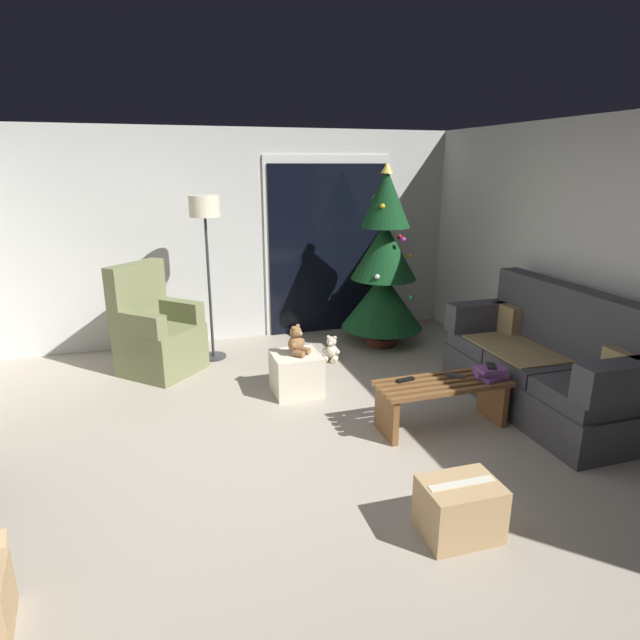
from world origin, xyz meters
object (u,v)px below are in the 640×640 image
object	(u,v)px
christmas_tree	(384,268)
floor_lamp	(205,223)
armchair	(156,334)
cell_phone	(491,366)
teddy_bear_cream_by_tree	(331,350)
couch	(545,365)
book_stack	(491,373)
coffee_table	(442,397)
teddy_bear_chestnut	(297,342)
cardboard_box_taped_mid_floor	(459,509)
remote_black	(405,380)
remote_graphite	(456,376)
ottoman	(296,373)

from	to	relation	value
christmas_tree	floor_lamp	distance (m)	2.07
christmas_tree	armchair	bearing A→B (deg)	-178.19
cell_phone	teddy_bear_cream_by_tree	bearing A→B (deg)	140.20
teddy_bear_cream_by_tree	couch	bearing A→B (deg)	-49.66
couch	floor_lamp	bearing A→B (deg)	141.01
christmas_tree	book_stack	bearing A→B (deg)	-89.52
coffee_table	teddy_bear_chestnut	world-z (taller)	teddy_bear_chestnut
armchair	floor_lamp	size ratio (longest dim) A/B	0.63
christmas_tree	floor_lamp	size ratio (longest dim) A/B	1.18
teddy_bear_cream_by_tree	cardboard_box_taped_mid_floor	xyz separation A→B (m)	(-0.20, -2.93, 0.05)
book_stack	cardboard_box_taped_mid_floor	world-z (taller)	book_stack
remote_black	teddy_bear_chestnut	bearing A→B (deg)	-152.46
book_stack	teddy_bear_cream_by_tree	bearing A→B (deg)	113.15
book_stack	christmas_tree	distance (m)	2.19
coffee_table	book_stack	bearing A→B (deg)	-9.90
coffee_table	armchair	bearing A→B (deg)	137.94
couch	remote_black	distance (m)	1.33
book_stack	cardboard_box_taped_mid_floor	distance (m)	1.52
remote_black	floor_lamp	bearing A→B (deg)	-156.05
book_stack	cardboard_box_taped_mid_floor	xyz separation A→B (m)	(-0.97, -1.13, -0.29)
coffee_table	christmas_tree	bearing A→B (deg)	79.62
remote_black	remote_graphite	xyz separation A→B (m)	(0.44, -0.05, 0.00)
christmas_tree	teddy_bear_chestnut	bearing A→B (deg)	-141.83
armchair	ottoman	xyz separation A→B (m)	(1.24, -0.95, -0.21)
coffee_table	floor_lamp	bearing A→B (deg)	126.09
coffee_table	christmas_tree	xyz separation A→B (m)	(0.38, 2.06, 0.66)
coffee_table	teddy_bear_cream_by_tree	size ratio (longest dim) A/B	3.86
remote_graphite	cardboard_box_taped_mid_floor	xyz separation A→B (m)	(-0.72, -1.25, -0.25)
floor_lamp	ottoman	size ratio (longest dim) A/B	4.05
coffee_table	cardboard_box_taped_mid_floor	xyz separation A→B (m)	(-0.57, -1.20, -0.10)
floor_lamp	book_stack	bearing A→B (deg)	-48.63
cell_phone	floor_lamp	xyz separation A→B (m)	(-2.02, 2.26, 0.99)
couch	book_stack	size ratio (longest dim) A/B	6.87
teddy_bear_chestnut	teddy_bear_cream_by_tree	size ratio (longest dim) A/B	1.00
book_stack	armchair	xyz separation A→B (m)	(-2.59, 2.05, -0.05)
ottoman	teddy_bear_chestnut	size ratio (longest dim) A/B	1.54
book_stack	couch	bearing A→B (deg)	11.40
book_stack	ottoman	world-z (taller)	book_stack
teddy_bear_cream_by_tree	armchair	bearing A→B (deg)	171.99
couch	book_stack	xyz separation A→B (m)	(-0.65, -0.13, 0.06)
remote_black	floor_lamp	world-z (taller)	floor_lamp
couch	remote_graphite	xyz separation A→B (m)	(-0.89, -0.01, 0.02)
floor_lamp	cardboard_box_taped_mid_floor	size ratio (longest dim) A/B	3.95
christmas_tree	teddy_bear_chestnut	xyz separation A→B (m)	(-1.33, -1.04, -0.43)
couch	book_stack	bearing A→B (deg)	-168.60
christmas_tree	teddy_bear_chestnut	distance (m)	1.74
cell_phone	cardboard_box_taped_mid_floor	world-z (taller)	cell_phone
armchair	cardboard_box_taped_mid_floor	distance (m)	3.58
cell_phone	teddy_bear_chestnut	distance (m)	1.73
remote_graphite	floor_lamp	world-z (taller)	floor_lamp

